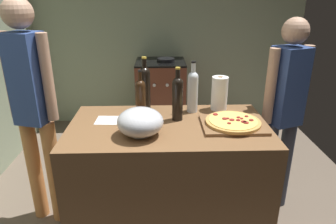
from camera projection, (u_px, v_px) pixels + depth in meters
ground_plane at (159, 177)px, 3.13m from camera, size 3.84×3.54×0.02m
kitchen_wall_rear at (158, 28)px, 4.06m from camera, size 3.84×0.10×2.60m
counter at (168, 185)px, 2.18m from camera, size 1.31×0.73×0.94m
cutting_board at (233, 125)px, 1.99m from camera, size 0.40×0.32×0.02m
pizza at (233, 122)px, 1.98m from camera, size 0.35×0.35×0.03m
mixing_bowl at (140, 122)px, 1.83m from camera, size 0.28×0.28×0.17m
paper_towel_roll at (219, 93)px, 2.23m from camera, size 0.12×0.12×0.25m
wine_bottle_dark at (193, 90)px, 2.17m from camera, size 0.08×0.08×0.37m
wine_bottle_green at (178, 97)px, 2.03m from camera, size 0.07×0.07×0.36m
wine_bottle_clear at (145, 86)px, 2.21m from camera, size 0.08×0.08×0.39m
wine_bottle_amber at (141, 98)px, 2.06m from camera, size 0.07×0.07×0.34m
recipe_sheet at (112, 120)px, 2.07m from camera, size 0.22×0.16×0.00m
stove at (161, 97)px, 3.99m from camera, size 0.61×0.60×0.98m
person_in_stripes at (33, 103)px, 2.21m from camera, size 0.37×0.25×1.72m
person_in_red at (284, 108)px, 2.36m from camera, size 0.37×0.27×1.59m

